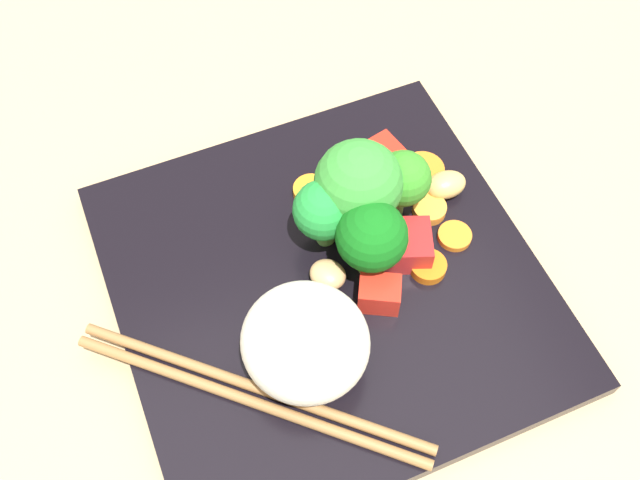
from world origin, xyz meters
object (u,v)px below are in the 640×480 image
(carrot_slice_4, at_px, (423,170))
(broccoli_floret_2, at_px, (371,236))
(rice_mound, at_px, (305,342))
(chopstick_pair, at_px, (252,394))
(square_plate, at_px, (328,284))

(carrot_slice_4, bearing_deg, broccoli_floret_2, 40.86)
(rice_mound, distance_m, carrot_slice_4, 0.17)
(broccoli_floret_2, xyz_separation_m, carrot_slice_4, (-0.07, -0.06, -0.03))
(chopstick_pair, bearing_deg, broccoli_floret_2, 70.97)
(carrot_slice_4, xyz_separation_m, chopstick_pair, (0.17, 0.12, 0.00))
(rice_mound, xyz_separation_m, carrot_slice_4, (-0.13, -0.11, -0.03))
(square_plate, bearing_deg, rice_mound, 56.10)
(chopstick_pair, bearing_deg, carrot_slice_4, 75.44)
(square_plate, height_order, carrot_slice_4, carrot_slice_4)
(rice_mound, bearing_deg, chopstick_pair, 13.21)
(square_plate, bearing_deg, chopstick_pair, 39.32)
(broccoli_floret_2, xyz_separation_m, chopstick_pair, (0.10, 0.06, -0.03))
(rice_mound, bearing_deg, broccoli_floret_2, -141.15)
(square_plate, distance_m, broccoli_floret_2, 0.05)
(carrot_slice_4, bearing_deg, chopstick_pair, 34.98)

